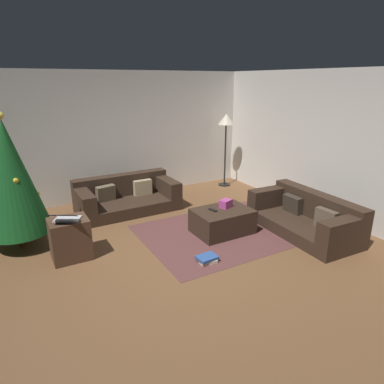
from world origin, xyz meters
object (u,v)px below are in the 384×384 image
at_px(tv_remote, 213,210).
at_px(laptop, 66,218).
at_px(christmas_tree, 11,178).
at_px(couch_right, 306,217).
at_px(gift_box, 226,204).
at_px(book_stack, 207,259).
at_px(corner_lamp, 226,125).
at_px(ottoman, 222,221).
at_px(side_table, 70,239).
at_px(couch_left, 126,197).

relative_size(tv_remote, laptop, 0.33).
bearing_deg(christmas_tree, tv_remote, -20.46).
distance_m(couch_right, gift_box, 1.35).
relative_size(book_stack, corner_lamp, 0.17).
height_order(ottoman, christmas_tree, christmas_tree).
relative_size(laptop, corner_lamp, 0.29).
height_order(tv_remote, side_table, side_table).
distance_m(gift_box, christmas_tree, 3.27).
bearing_deg(christmas_tree, book_stack, -39.30).
height_order(gift_box, laptop, laptop).
distance_m(couch_left, laptop, 2.06).
height_order(couch_right, ottoman, couch_right).
xyz_separation_m(ottoman, gift_box, (0.11, 0.07, 0.26)).
distance_m(couch_left, corner_lamp, 2.87).
bearing_deg(gift_box, laptop, 175.07).
height_order(gift_box, side_table, side_table).
xyz_separation_m(couch_left, laptop, (-1.35, -1.51, 0.39)).
bearing_deg(laptop, tv_remote, -6.08).
bearing_deg(ottoman, laptop, 173.06).
height_order(couch_right, book_stack, couch_right).
distance_m(laptop, corner_lamp, 4.44).
height_order(couch_left, couch_right, couch_left).
bearing_deg(couch_right, book_stack, 93.94).
xyz_separation_m(ottoman, book_stack, (-0.74, -0.71, -0.15)).
height_order(couch_left, book_stack, couch_left).
bearing_deg(book_stack, ottoman, 43.89).
xyz_separation_m(gift_box, laptop, (-2.49, 0.21, 0.18)).
relative_size(couch_left, tv_remote, 11.80).
distance_m(couch_right, corner_lamp, 3.10).
relative_size(gift_box, laptop, 0.39).
bearing_deg(gift_box, book_stack, -137.17).
xyz_separation_m(christmas_tree, book_stack, (2.20, -1.80, -1.04)).
relative_size(couch_left, gift_box, 9.86).
bearing_deg(side_table, couch_left, 47.84).
xyz_separation_m(couch_left, christmas_tree, (-1.91, -0.71, 0.83)).
height_order(couch_right, tv_remote, couch_right).
relative_size(tv_remote, book_stack, 0.55).
bearing_deg(couch_right, laptop, 77.73).
bearing_deg(couch_left, tv_remote, 115.90).
relative_size(couch_left, couch_right, 1.00).
relative_size(tv_remote, christmas_tree, 0.08).
height_order(ottoman, tv_remote, tv_remote).
distance_m(gift_box, tv_remote, 0.27).
relative_size(couch_left, book_stack, 6.49).
height_order(couch_left, corner_lamp, corner_lamp).
height_order(tv_remote, corner_lamp, corner_lamp).
height_order(couch_right, gift_box, couch_right).
bearing_deg(couch_right, couch_left, 45.03).
xyz_separation_m(tv_remote, corner_lamp, (1.71, 2.14, 1.03)).
xyz_separation_m(couch_right, corner_lamp, (0.33, 2.85, 1.18)).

